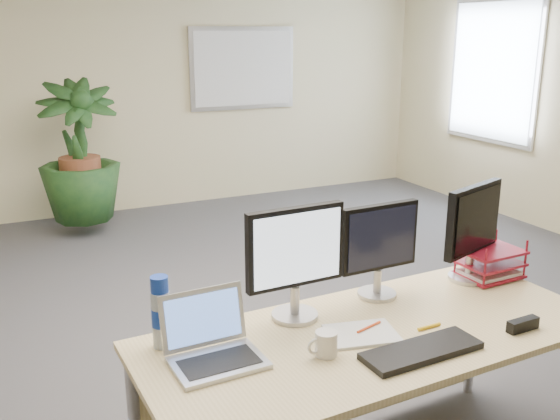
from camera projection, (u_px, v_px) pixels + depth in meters
name	position (u px, v px, depth m)	size (l,w,h in m)	color
floor	(310.00, 368.00, 3.80)	(8.00, 8.00, 0.00)	#424246
back_wall	(142.00, 90.00, 6.90)	(7.00, 0.04, 2.70)	beige
whiteboard	(243.00, 68.00, 7.31)	(1.30, 0.04, 0.95)	silver
window	(493.00, 71.00, 6.80)	(0.04, 1.30, 1.55)	silver
desk	(360.00, 354.00, 2.75)	(2.03, 0.92, 0.77)	tan
floor_plant	(80.00, 161.00, 6.12)	(0.84, 0.84, 1.50)	#153B1A
monitor_left	(295.00, 256.00, 2.66)	(0.45, 0.21, 0.50)	#B1B0B5
monitor_right	(379.00, 244.00, 2.89)	(0.41, 0.18, 0.45)	#B1B0B5
monitor_dark	(473.00, 226.00, 3.07)	(0.43, 0.20, 0.49)	#B1B0B5
laptop	(212.00, 344.00, 2.38)	(0.35, 0.31, 0.25)	#B9BABE
keyboard	(422.00, 351.00, 2.43)	(0.49, 0.16, 0.03)	black
coffee_mug	(325.00, 344.00, 2.41)	(0.13, 0.09, 0.10)	white
spiral_notebook	(362.00, 334.00, 2.58)	(0.29, 0.21, 0.01)	silver
orange_pen	(369.00, 327.00, 2.61)	(0.01, 0.01, 0.14)	#E04818
yellow_highlighter	(429.00, 327.00, 2.63)	(0.02, 0.02, 0.12)	yellow
water_bottle	(161.00, 314.00, 2.45)	(0.08, 0.08, 0.30)	#ACB9CA
letter_tray	(490.00, 265.00, 3.17)	(0.31, 0.24, 0.14)	maroon
stapler	(523.00, 325.00, 2.61)	(0.15, 0.04, 0.05)	black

